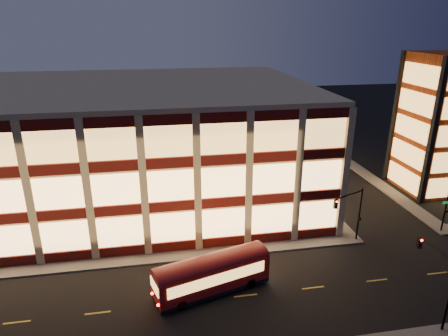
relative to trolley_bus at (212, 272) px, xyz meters
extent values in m
plane|color=black|center=(-7.32, 4.85, -1.86)|extent=(200.00, 200.00, 0.00)
cube|color=#514F4C|center=(-10.32, 5.85, -1.78)|extent=(54.00, 2.00, 0.15)
cube|color=#514F4C|center=(15.68, 21.85, -1.78)|extent=(2.00, 30.00, 0.15)
cube|color=#514F4C|center=(26.68, 21.85, -1.78)|extent=(2.00, 30.00, 0.15)
cube|color=tan|center=(-10.32, 21.85, 5.14)|extent=(50.00, 30.00, 14.00)
cube|color=tan|center=(-10.32, 21.85, 12.39)|extent=(50.40, 30.40, 0.50)
cube|color=#470C0A|center=(-10.32, 6.73, -1.21)|extent=(50.10, 0.25, 1.00)
cube|color=#FFB86B|center=(-10.32, 6.75, 0.89)|extent=(49.00, 0.20, 3.00)
cube|color=#470C0A|center=(14.80, 21.85, -1.21)|extent=(0.25, 30.10, 1.00)
cube|color=#FFB86B|center=(14.78, 21.85, 0.89)|extent=(0.20, 29.00, 3.00)
cube|color=#470C0A|center=(-10.32, 6.73, 3.19)|extent=(50.10, 0.25, 1.00)
cube|color=#FFB86B|center=(-10.32, 6.75, 5.29)|extent=(49.00, 0.20, 3.00)
cube|color=#470C0A|center=(14.80, 21.85, 3.19)|extent=(0.25, 30.10, 1.00)
cube|color=#FFB86B|center=(14.78, 21.85, 5.29)|extent=(0.20, 29.00, 3.00)
cube|color=#470C0A|center=(-10.32, 6.73, 7.59)|extent=(50.10, 0.25, 1.00)
cube|color=#FFB86B|center=(-10.32, 6.75, 9.69)|extent=(49.00, 0.20, 3.00)
cube|color=#470C0A|center=(14.80, 21.85, 7.59)|extent=(0.25, 30.10, 1.00)
cube|color=#FFB86B|center=(14.78, 21.85, 9.69)|extent=(0.20, 29.00, 3.00)
cube|color=#8C3814|center=(32.68, 16.85, 7.14)|extent=(8.00, 8.00, 18.00)
cube|color=black|center=(28.68, 12.85, 7.14)|extent=(0.60, 0.60, 18.00)
cube|color=black|center=(28.68, 20.85, 7.14)|extent=(0.60, 0.60, 18.00)
cube|color=black|center=(36.68, 20.85, 7.14)|extent=(0.60, 0.60, 18.00)
cube|color=#FFB559|center=(28.60, 16.85, -0.06)|extent=(0.16, 6.60, 2.60)
cube|color=#FFB559|center=(28.60, 16.85, 3.34)|extent=(0.16, 6.60, 2.60)
cube|color=#FFB559|center=(28.60, 16.85, 6.74)|extent=(0.16, 6.60, 2.60)
cube|color=#FFB559|center=(28.60, 16.85, 10.14)|extent=(0.16, 6.60, 2.60)
cube|color=#FFB559|center=(28.60, 16.85, 13.54)|extent=(0.16, 6.60, 2.60)
cylinder|color=black|center=(16.18, 5.65, 1.14)|extent=(0.18, 0.18, 6.00)
cylinder|color=black|center=(14.43, 4.90, 3.84)|extent=(3.56, 1.63, 0.14)
cube|color=black|center=(12.68, 4.15, 3.34)|extent=(0.32, 0.32, 0.95)
sphere|color=#FF0C05|center=(12.68, 3.97, 3.64)|extent=(0.20, 0.20, 0.20)
cube|color=black|center=(16.18, 5.45, 0.74)|extent=(0.25, 0.18, 0.28)
cylinder|color=black|center=(26.18, 5.65, 1.14)|extent=(0.18, 0.18, 6.00)
cube|color=black|center=(26.18, 5.45, 0.74)|extent=(0.25, 0.18, 0.28)
cube|color=#0C7226|center=(26.18, 5.50, 1.74)|extent=(1.20, 0.06, 0.28)
cylinder|color=black|center=(16.18, -5.65, 3.84)|extent=(0.14, 4.00, 0.14)
cube|color=black|center=(16.18, -3.65, 3.34)|extent=(0.32, 0.32, 0.95)
sphere|color=#FF0C05|center=(16.18, -3.83, 3.64)|extent=(0.20, 0.20, 0.20)
cube|color=maroon|center=(0.00, 0.00, -0.18)|extent=(10.19, 5.16, 2.27)
cube|color=black|center=(0.00, 0.00, -1.51)|extent=(10.19, 5.16, 0.35)
cylinder|color=black|center=(-2.73, -1.94, -1.41)|extent=(0.94, 0.54, 0.89)
cylinder|color=black|center=(-3.34, 0.15, -1.41)|extent=(0.94, 0.54, 0.89)
cylinder|color=black|center=(3.34, -0.15, -1.41)|extent=(0.94, 0.54, 0.89)
cylinder|color=black|center=(2.73, 1.94, -1.41)|extent=(0.94, 0.54, 0.89)
cube|color=#FFB559|center=(0.36, -1.21, 0.12)|extent=(8.37, 2.51, 0.99)
cube|color=#FFB559|center=(-0.36, 1.21, 0.12)|extent=(8.37, 2.51, 0.99)
camera|label=1|loc=(-3.96, -28.06, 19.94)|focal=32.00mm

